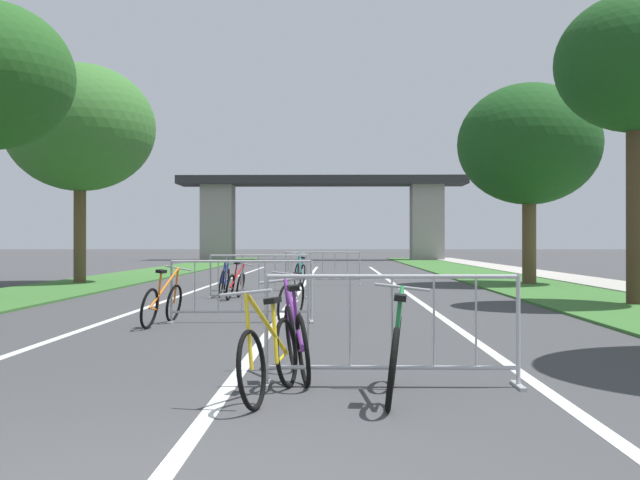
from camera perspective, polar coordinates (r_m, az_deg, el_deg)
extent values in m
cube|color=#386B2D|center=(32.89, -12.81, -2.47)|extent=(3.24, 68.32, 0.05)
cube|color=#386B2D|center=(32.47, 11.58, -2.51)|extent=(3.24, 68.32, 0.05)
cube|color=#ADA89E|center=(33.05, 16.06, -2.44)|extent=(2.00, 68.32, 0.08)
cube|color=silver|center=(23.77, -1.31, -3.41)|extent=(0.14, 39.52, 0.01)
cube|color=silver|center=(23.83, 5.70, -3.41)|extent=(0.14, 39.52, 0.01)
cube|color=silver|center=(24.07, -8.24, -3.37)|extent=(0.14, 39.52, 0.01)
cube|color=#2D2D30|center=(60.61, 0.15, 4.28)|extent=(21.87, 3.58, 0.63)
cube|color=gray|center=(61.10, -7.36, 1.25)|extent=(2.40, 2.40, 5.73)
cube|color=gray|center=(60.84, 7.69, 1.26)|extent=(2.40, 2.40, 5.73)
cylinder|color=brown|center=(26.87, -16.88, 0.44)|extent=(0.40, 0.40, 3.26)
ellipsoid|color=#38702D|center=(27.13, -16.88, 7.75)|extent=(4.85, 4.85, 4.13)
cylinder|color=#4C3823|center=(18.08, 21.88, 1.69)|extent=(0.47, 0.47, 3.86)
ellipsoid|color=#194719|center=(18.47, 21.87, 11.75)|extent=(3.46, 3.46, 2.94)
cylinder|color=brown|center=(25.89, 14.81, -0.09)|extent=(0.44, 0.44, 2.77)
ellipsoid|color=#194719|center=(26.08, 14.80, 6.68)|extent=(4.51, 4.51, 3.83)
cylinder|color=#ADADB2|center=(7.48, -3.89, -6.50)|extent=(0.04, 0.04, 1.05)
cube|color=#ADADB2|center=(7.55, -3.89, -10.35)|extent=(0.06, 0.44, 0.03)
cylinder|color=#ADADB2|center=(7.64, 14.06, -6.35)|extent=(0.04, 0.04, 1.05)
cube|color=#ADADB2|center=(7.72, 14.07, -10.12)|extent=(0.06, 0.44, 0.03)
cylinder|color=#ADADB2|center=(7.43, 5.19, -2.63)|extent=(2.35, 0.04, 0.04)
cylinder|color=#ADADB2|center=(7.51, 5.19, -9.12)|extent=(2.35, 0.04, 0.04)
cylinder|color=#ADADB2|center=(7.44, -0.87, -5.83)|extent=(0.02, 0.02, 0.87)
cylinder|color=#ADADB2|center=(7.44, 2.17, -5.83)|extent=(0.02, 0.02, 0.87)
cylinder|color=#ADADB2|center=(7.46, 5.19, -5.82)|extent=(0.02, 0.02, 0.87)
cylinder|color=#ADADB2|center=(7.50, 8.19, -5.79)|extent=(0.02, 0.02, 0.87)
cylinder|color=#ADADB2|center=(7.56, 11.15, -5.74)|extent=(0.02, 0.02, 0.87)
cylinder|color=#ADADB2|center=(13.55, -10.64, -3.65)|extent=(0.04, 0.04, 1.05)
cube|color=#ADADB2|center=(13.59, -10.64, -5.80)|extent=(0.09, 0.44, 0.03)
cylinder|color=#ADADB2|center=(13.41, -0.63, -3.69)|extent=(0.04, 0.04, 1.05)
cube|color=#ADADB2|center=(13.45, -0.63, -5.86)|extent=(0.09, 0.44, 0.03)
cylinder|color=#ADADB2|center=(13.41, -5.66, -1.53)|extent=(2.35, 0.18, 0.04)
cylinder|color=#ADADB2|center=(13.45, -5.66, -5.15)|extent=(2.35, 0.18, 0.04)
cylinder|color=#ADADB2|center=(13.49, -8.99, -3.29)|extent=(0.02, 0.02, 0.87)
cylinder|color=#ADADB2|center=(13.45, -7.33, -3.30)|extent=(0.02, 0.02, 0.87)
cylinder|color=#ADADB2|center=(13.42, -5.66, -3.30)|extent=(0.02, 0.02, 0.87)
cylinder|color=#ADADB2|center=(13.41, -3.99, -3.31)|extent=(0.02, 0.02, 0.87)
cylinder|color=#ADADB2|center=(13.40, -2.31, -3.31)|extent=(0.02, 0.02, 0.87)
cylinder|color=#ADADB2|center=(19.43, -7.88, -2.60)|extent=(0.04, 0.04, 1.05)
cube|color=#ADADB2|center=(19.46, -7.88, -4.10)|extent=(0.08, 0.44, 0.03)
cylinder|color=#ADADB2|center=(19.29, -0.93, -2.62)|extent=(0.04, 0.04, 1.05)
cube|color=#ADADB2|center=(19.32, -0.93, -4.13)|extent=(0.08, 0.44, 0.03)
cylinder|color=#ADADB2|center=(19.31, -4.42, -1.12)|extent=(2.35, 0.12, 0.04)
cylinder|color=#ADADB2|center=(19.34, -4.42, -3.64)|extent=(2.35, 0.12, 0.04)
cylinder|color=#ADADB2|center=(19.38, -6.73, -2.34)|extent=(0.02, 0.02, 0.87)
cylinder|color=#ADADB2|center=(19.35, -5.58, -2.34)|extent=(0.02, 0.02, 0.87)
cylinder|color=#ADADB2|center=(19.32, -4.42, -2.35)|extent=(0.02, 0.02, 0.87)
cylinder|color=#ADADB2|center=(19.30, -3.26, -2.35)|extent=(0.02, 0.02, 0.87)
cylinder|color=#ADADB2|center=(19.29, -2.09, -2.35)|extent=(0.02, 0.02, 0.87)
cylinder|color=#ADADB2|center=(25.20, -2.49, -2.04)|extent=(0.04, 0.04, 1.05)
cube|color=#ADADB2|center=(25.23, -2.49, -3.20)|extent=(0.07, 0.44, 0.03)
cylinder|color=#ADADB2|center=(25.13, 2.86, -2.05)|extent=(0.04, 0.04, 1.05)
cube|color=#ADADB2|center=(25.15, 2.86, -3.21)|extent=(0.07, 0.44, 0.03)
cylinder|color=#ADADB2|center=(25.13, 0.18, -0.90)|extent=(2.35, 0.08, 0.04)
cylinder|color=#ADADB2|center=(25.15, 0.18, -2.84)|extent=(2.35, 0.08, 0.04)
cylinder|color=#ADADB2|center=(25.17, -1.60, -1.84)|extent=(0.02, 0.02, 0.87)
cylinder|color=#ADADB2|center=(25.15, -0.71, -1.84)|extent=(0.02, 0.02, 0.87)
cylinder|color=#ADADB2|center=(25.14, 0.18, -1.85)|extent=(0.02, 0.02, 0.87)
cylinder|color=#ADADB2|center=(25.13, 1.08, -1.85)|extent=(0.02, 0.02, 0.87)
cylinder|color=#ADADB2|center=(25.12, 1.97, -1.85)|extent=(0.02, 0.02, 0.87)
torus|color=black|center=(20.51, -6.74, -2.99)|extent=(0.16, 0.69, 0.68)
torus|color=black|center=(19.45, -7.10, -3.14)|extent=(0.16, 0.69, 0.68)
cylinder|color=#1E389E|center=(19.99, -6.79, -2.31)|extent=(0.15, 1.04, 0.56)
cylinder|color=#1E389E|center=(20.19, -6.73, -2.33)|extent=(0.14, 0.13, 0.60)
cylinder|color=#1E389E|center=(20.34, -6.80, -3.08)|extent=(0.03, 0.35, 0.08)
cylinder|color=#1E389E|center=(19.45, -6.97, -2.36)|extent=(0.12, 0.10, 0.53)
cube|color=black|center=(20.21, -6.59, -1.49)|extent=(0.11, 0.24, 0.06)
cylinder|color=#99999E|center=(19.47, -6.84, -1.59)|extent=(0.45, 0.04, 0.10)
torus|color=black|center=(14.25, -1.54, -4.32)|extent=(0.23, 0.64, 0.64)
torus|color=black|center=(13.29, -2.65, -4.62)|extent=(0.23, 0.64, 0.64)
cylinder|color=silver|center=(13.77, -1.95, -3.41)|extent=(0.20, 0.97, 0.54)
cylinder|color=silver|center=(13.96, -1.76, -3.53)|extent=(0.11, 0.11, 0.53)
cylinder|color=silver|center=(14.10, -1.72, -4.46)|extent=(0.10, 0.32, 0.08)
cylinder|color=silver|center=(13.29, -2.52, -3.53)|extent=(0.10, 0.08, 0.51)
cube|color=black|center=(13.97, -1.62, -2.45)|extent=(0.15, 0.26, 0.06)
cylinder|color=#99999E|center=(13.29, -2.39, -2.43)|extent=(0.53, 0.14, 0.08)
torus|color=black|center=(7.42, -2.44, -8.09)|extent=(0.25, 0.66, 0.65)
torus|color=black|center=(6.45, -4.93, -9.29)|extent=(0.25, 0.66, 0.65)
cylinder|color=gold|center=(6.93, -3.80, -6.10)|extent=(0.32, 0.97, 0.65)
cylinder|color=gold|center=(7.12, -3.27, -6.60)|extent=(0.09, 0.13, 0.56)
cylinder|color=gold|center=(7.27, -2.77, -8.46)|extent=(0.09, 0.33, 0.08)
cylinder|color=gold|center=(6.44, -5.15, -6.55)|extent=(0.10, 0.11, 0.62)
cube|color=black|center=(7.14, -3.42, -4.37)|extent=(0.15, 0.26, 0.06)
cylinder|color=#99999E|center=(6.45, -5.37, -3.80)|extent=(0.44, 0.12, 0.08)
torus|color=black|center=(7.44, -1.23, -7.94)|extent=(0.23, 0.70, 0.69)
torus|color=black|center=(8.48, -2.10, -6.98)|extent=(0.23, 0.70, 0.69)
cylinder|color=#662884|center=(7.90, -1.92, -5.27)|extent=(0.27, 1.01, 0.64)
cylinder|color=#662884|center=(7.71, -1.72, -5.74)|extent=(0.10, 0.13, 0.63)
cylinder|color=#662884|center=(7.61, -1.37, -7.96)|extent=(0.08, 0.34, 0.08)
cylinder|color=#662884|center=(8.43, -2.31, -4.95)|extent=(0.10, 0.11, 0.61)
cube|color=black|center=(7.64, -1.94, -3.46)|extent=(0.14, 0.25, 0.06)
cylinder|color=#99999E|center=(8.38, -2.52, -2.90)|extent=(0.54, 0.11, 0.09)
torus|color=black|center=(18.51, -6.48, -3.39)|extent=(0.23, 0.63, 0.62)
torus|color=black|center=(19.49, -5.74, -3.23)|extent=(0.23, 0.63, 0.62)
cylinder|color=red|center=(18.95, -5.98, -2.54)|extent=(0.25, 0.98, 0.55)
cylinder|color=red|center=(18.76, -6.13, -2.57)|extent=(0.15, 0.13, 0.61)
cylinder|color=red|center=(18.67, -6.37, -3.43)|extent=(0.06, 0.33, 0.07)
cylinder|color=red|center=(19.45, -5.62, -2.48)|extent=(0.13, 0.10, 0.52)
cube|color=black|center=(18.71, -5.99, -1.66)|extent=(0.13, 0.25, 0.07)
cylinder|color=#99999E|center=(19.40, -5.50, -1.72)|extent=(0.48, 0.08, 0.11)
torus|color=black|center=(6.41, 5.22, -9.23)|extent=(0.19, 0.69, 0.68)
torus|color=black|center=(7.47, 5.43, -7.94)|extent=(0.19, 0.69, 0.68)
cylinder|color=#1E7238|center=(6.88, 5.60, -6.11)|extent=(0.21, 1.03, 0.63)
cylinder|color=#1E7238|center=(6.68, 5.52, -6.70)|extent=(0.11, 0.13, 0.61)
cylinder|color=#1E7238|center=(6.59, 5.23, -9.21)|extent=(0.06, 0.35, 0.08)
cylinder|color=#1E7238|center=(7.41, 5.68, -5.68)|extent=(0.11, 0.10, 0.60)
cube|color=black|center=(6.62, 5.80, -4.14)|extent=(0.13, 0.25, 0.06)
cylinder|color=#99999E|center=(7.36, 5.93, -3.40)|extent=(0.51, 0.08, 0.08)
torus|color=black|center=(24.18, -1.28, -2.56)|extent=(0.27, 0.69, 0.68)
torus|color=black|center=(25.14, -1.68, -2.47)|extent=(0.27, 0.69, 0.68)
cylinder|color=#197A7F|center=(24.63, -1.39, -1.76)|extent=(0.18, 0.95, 0.69)
cylinder|color=#197A7F|center=(24.45, -1.33, -1.97)|extent=(0.13, 0.10, 0.59)
cylinder|color=#197A7F|center=(24.33, -1.35, -2.61)|extent=(0.10, 0.31, 0.08)
cylinder|color=#197A7F|center=(25.11, -1.59, -1.73)|extent=(0.13, 0.07, 0.66)
cube|color=black|center=(24.41, -1.24, -1.28)|extent=(0.16, 0.26, 0.06)
cylinder|color=#99999E|center=(25.08, -1.49, -0.98)|extent=(0.44, 0.13, 0.08)
torus|color=black|center=(12.61, -12.17, -4.83)|extent=(0.25, 0.66, 0.65)
torus|color=black|center=(13.59, -10.46, -4.50)|extent=(0.25, 0.66, 0.65)
cylinder|color=orange|center=(13.04, -11.13, -3.38)|extent=(0.30, 1.01, 0.63)
cylinder|color=orange|center=(12.85, -11.48, -3.59)|extent=(0.13, 0.14, 0.62)
cylinder|color=orange|center=(12.77, -11.89, -4.88)|extent=(0.07, 0.34, 0.08)
cylinder|color=orange|center=(13.53, -10.31, -3.26)|extent=(0.13, 0.11, 0.60)
cube|color=black|center=(12.78, -11.34, -2.22)|extent=(0.14, 0.25, 0.06)
cylinder|color=#99999E|center=(13.48, -10.16, -2.01)|extent=(0.46, 0.10, 0.10)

